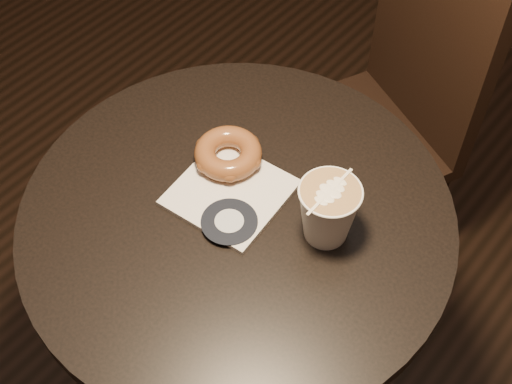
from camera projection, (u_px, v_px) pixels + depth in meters
cafe_table at (239, 277)px, 1.29m from camera, size 0.70×0.70×0.75m
chair at (390, 101)px, 1.61m from camera, size 0.49×0.49×0.93m
pastry_bag at (230, 192)px, 1.15m from camera, size 0.18×0.18×0.01m
doughnut at (228, 153)px, 1.18m from camera, size 0.11×0.11×0.04m
latte_cup at (328, 213)px, 1.07m from camera, size 0.10×0.10×0.11m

